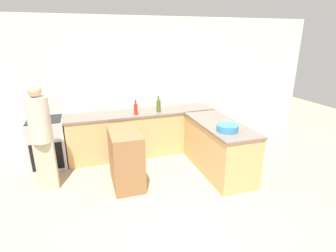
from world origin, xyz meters
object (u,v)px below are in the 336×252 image
at_px(range_oven, 48,143).
at_px(mixing_bowl, 227,128).
at_px(olive_oil_bottle, 159,106).
at_px(vinegar_bottle_clear, 138,106).
at_px(hot_sauce_bottle, 136,109).
at_px(person_by_range, 42,134).
at_px(island_table, 126,158).

relative_size(range_oven, mixing_bowl, 2.68).
bearing_deg(olive_oil_bottle, vinegar_bottle_clear, 161.05).
xyz_separation_m(hot_sauce_bottle, olive_oil_bottle, (0.47, 0.05, 0.01)).
distance_m(hot_sauce_bottle, olive_oil_bottle, 0.47).
xyz_separation_m(range_oven, mixing_bowl, (2.82, -1.54, 0.50)).
bearing_deg(vinegar_bottle_clear, olive_oil_bottle, -18.95).
bearing_deg(person_by_range, olive_oil_bottle, 19.54).
bearing_deg(mixing_bowl, vinegar_bottle_clear, 125.61).
bearing_deg(mixing_bowl, person_by_range, 166.00).
bearing_deg(island_table, hot_sauce_bottle, 68.08).
bearing_deg(vinegar_bottle_clear, person_by_range, -152.53).
bearing_deg(range_oven, olive_oil_bottle, -3.33).
relative_size(range_oven, vinegar_bottle_clear, 2.88).
xyz_separation_m(island_table, olive_oil_bottle, (0.84, 0.97, 0.57)).
xyz_separation_m(range_oven, hot_sauce_bottle, (1.64, -0.18, 0.56)).
height_order(range_oven, vinegar_bottle_clear, vinegar_bottle_clear).
distance_m(range_oven, island_table, 1.67).
xyz_separation_m(mixing_bowl, hot_sauce_bottle, (-1.19, 1.36, 0.06)).
bearing_deg(vinegar_bottle_clear, island_table, -111.99).
xyz_separation_m(range_oven, island_table, (1.27, -1.10, 0.00)).
bearing_deg(vinegar_bottle_clear, range_oven, -179.60).
distance_m(hot_sauce_bottle, vinegar_bottle_clear, 0.20).
height_order(range_oven, mixing_bowl, mixing_bowl).
distance_m(mixing_bowl, hot_sauce_bottle, 1.81).
bearing_deg(island_table, mixing_bowl, -15.85).
distance_m(island_table, hot_sauce_bottle, 1.14).
height_order(mixing_bowl, olive_oil_bottle, olive_oil_bottle).
relative_size(range_oven, person_by_range, 0.54).
bearing_deg(person_by_range, range_oven, 93.91).
bearing_deg(olive_oil_bottle, hot_sauce_bottle, -173.56).
height_order(island_table, mixing_bowl, mixing_bowl).
relative_size(hot_sauce_bottle, person_by_range, 0.17).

